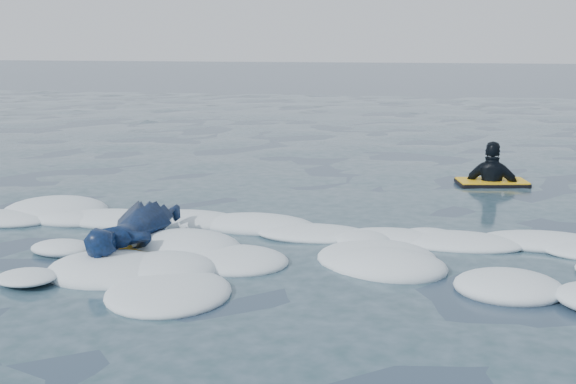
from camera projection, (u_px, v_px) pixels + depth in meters
The scene contains 4 objects.
ground at pixel (129, 271), 6.61m from camera, with size 120.00×120.00×0.00m, color #192A3C.
foam_band at pixel (168, 241), 7.60m from camera, with size 12.00×3.10×0.30m, color white, non-canonical shape.
prone_woman_unit at pixel (133, 232), 7.10m from camera, with size 0.77×1.68×0.43m.
waiting_rider_unit at pixel (491, 192), 10.48m from camera, with size 1.08×0.73×1.49m.
Camera 1 is at (2.66, -5.91, 2.08)m, focal length 45.00 mm.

